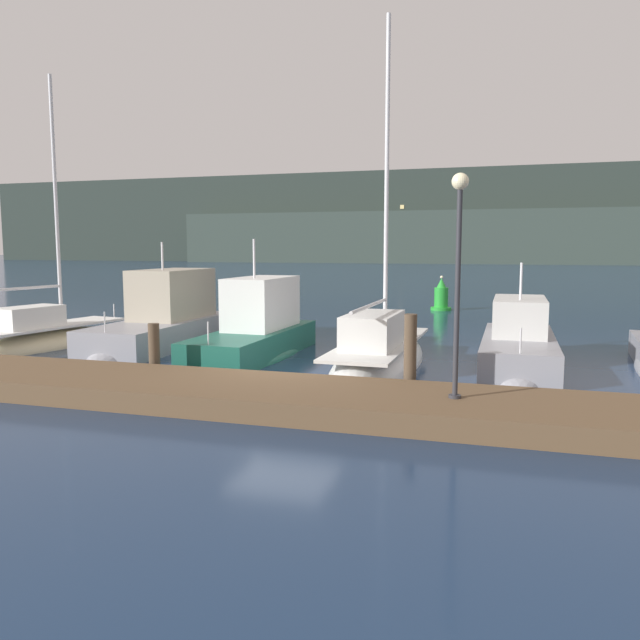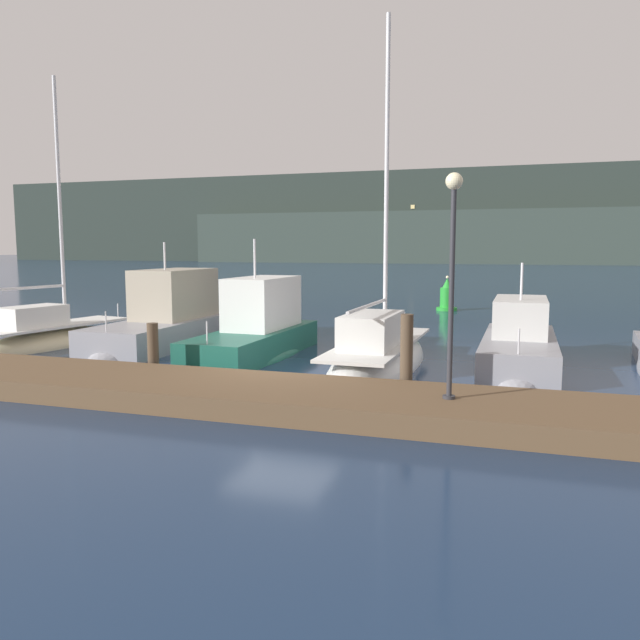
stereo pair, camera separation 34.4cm
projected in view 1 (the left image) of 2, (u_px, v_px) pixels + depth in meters
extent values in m
plane|color=#192D4C|center=(283.00, 382.00, 15.39)|extent=(400.00, 400.00, 0.00)
cube|color=brown|center=(246.00, 394.00, 13.22)|extent=(27.69, 2.80, 0.45)
cylinder|color=#4C3D2D|center=(154.00, 352.00, 15.66)|extent=(0.28, 0.28, 1.42)
cylinder|color=#4C3D2D|center=(410.00, 356.00, 13.78)|extent=(0.28, 0.28, 1.86)
ellipsoid|color=beige|center=(50.00, 346.00, 20.98)|extent=(2.82, 6.65, 1.14)
cube|color=silver|center=(49.00, 326.00, 20.90)|extent=(2.37, 5.58, 0.08)
cube|color=silver|center=(29.00, 317.00, 20.17)|extent=(1.41, 2.21, 0.69)
cylinder|color=silver|center=(56.00, 202.00, 20.88)|extent=(0.12, 0.12, 8.27)
cylinder|color=silver|center=(21.00, 289.00, 19.83)|extent=(0.58, 3.07, 0.09)
cylinder|color=silver|center=(114.00, 311.00, 23.51)|extent=(0.04, 0.04, 0.50)
ellipsoid|color=gray|center=(163.00, 346.00, 21.02)|extent=(2.53, 7.40, 1.38)
cube|color=gray|center=(162.00, 333.00, 20.97)|extent=(2.33, 6.66, 0.88)
cube|color=#A39984|center=(172.00, 294.00, 21.52)|extent=(1.71, 3.26, 1.68)
cube|color=black|center=(193.00, 284.00, 22.90)|extent=(1.50, 0.32, 0.74)
cylinder|color=silver|center=(162.00, 256.00, 20.81)|extent=(0.07, 0.07, 0.93)
cylinder|color=silver|center=(105.00, 322.00, 17.93)|extent=(0.04, 0.04, 0.60)
ellipsoid|color=#195647|center=(253.00, 357.00, 18.96)|extent=(2.24, 6.85, 0.96)
cube|color=#195647|center=(253.00, 344.00, 18.92)|extent=(2.06, 6.16, 0.81)
cube|color=silver|center=(262.00, 303.00, 19.42)|extent=(1.50, 3.02, 1.58)
cube|color=black|center=(278.00, 292.00, 20.68)|extent=(1.29, 0.32, 0.70)
cylinder|color=silver|center=(254.00, 259.00, 18.75)|extent=(0.07, 0.07, 1.18)
cylinder|color=silver|center=(208.00, 333.00, 16.13)|extent=(0.04, 0.04, 0.60)
ellipsoid|color=white|center=(380.00, 367.00, 17.40)|extent=(2.18, 7.85, 1.62)
cube|color=silver|center=(380.00, 343.00, 17.32)|extent=(1.83, 6.59, 0.08)
cube|color=silver|center=(373.00, 330.00, 16.38)|extent=(1.28, 2.52, 0.88)
cylinder|color=silver|center=(387.00, 181.00, 17.40)|extent=(0.12, 0.12, 8.95)
cylinder|color=silver|center=(370.00, 306.00, 15.96)|extent=(0.14, 3.86, 0.09)
cylinder|color=silver|center=(403.00, 320.00, 20.70)|extent=(0.04, 0.04, 0.50)
ellipsoid|color=gray|center=(518.00, 366.00, 17.45)|extent=(2.12, 6.82, 1.29)
cube|color=gray|center=(518.00, 352.00, 17.40)|extent=(1.95, 6.13, 0.84)
cube|color=silver|center=(519.00, 316.00, 17.94)|extent=(1.44, 3.00, 1.03)
cube|color=black|center=(519.00, 306.00, 19.21)|extent=(1.26, 0.22, 0.47)
cylinder|color=silver|center=(521.00, 281.00, 17.30)|extent=(0.07, 0.07, 1.03)
cylinder|color=silver|center=(521.00, 341.00, 14.60)|extent=(0.04, 0.04, 0.60)
cylinder|color=green|center=(441.00, 309.00, 32.93)|extent=(1.08, 1.08, 0.16)
cylinder|color=green|center=(441.00, 297.00, 32.86)|extent=(0.72, 0.72, 1.04)
cone|color=green|center=(442.00, 283.00, 32.77)|extent=(0.50, 0.50, 0.50)
sphere|color=#F9EAB7|center=(442.00, 277.00, 32.73)|extent=(0.16, 0.16, 0.16)
cylinder|color=#2D2D33|center=(455.00, 396.00, 11.94)|extent=(0.24, 0.24, 0.06)
cylinder|color=#2D2D33|center=(457.00, 294.00, 11.71)|extent=(0.10, 0.10, 3.88)
sphere|color=#F9EAB7|center=(460.00, 182.00, 11.47)|extent=(0.32, 0.32, 0.32)
cube|color=#28332D|center=(485.00, 217.00, 132.87)|extent=(240.00, 16.00, 19.30)
cube|color=#333F39|center=(530.00, 237.00, 121.32)|extent=(144.00, 10.00, 10.46)
cube|color=#F4DB8C|center=(624.00, 235.00, 118.25)|extent=(0.80, 0.10, 0.80)
cube|color=#F4DB8C|center=(400.00, 221.00, 130.26)|extent=(0.80, 0.10, 0.80)
cube|color=#F4DB8C|center=(278.00, 229.00, 138.27)|extent=(0.80, 0.10, 0.80)
cube|color=#F4DB8C|center=(530.00, 235.00, 123.11)|extent=(0.80, 0.10, 0.80)
cube|color=#F4DB8C|center=(402.00, 207.00, 129.77)|extent=(0.80, 0.10, 0.80)
cube|color=#F4DB8C|center=(358.00, 234.00, 133.12)|extent=(0.80, 0.10, 0.80)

